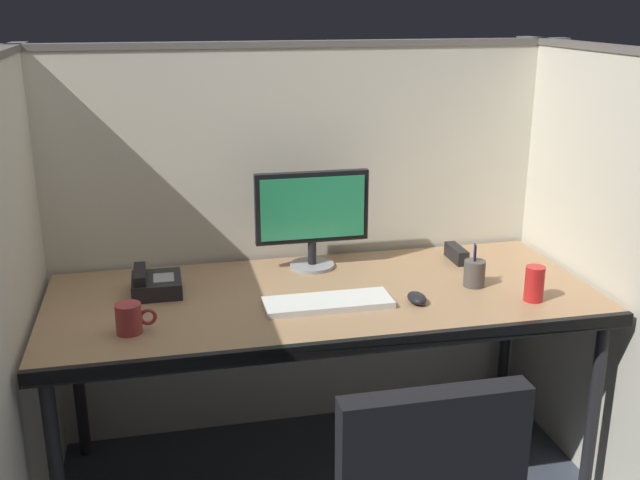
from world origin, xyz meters
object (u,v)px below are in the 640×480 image
Objects in this scene: desk at (324,308)px; red_stapler at (456,254)px; desk_phone at (155,284)px; computer_mouse at (417,298)px; soda_can at (534,284)px; pen_cup at (474,273)px; monitor_center at (312,213)px; coffee_mug at (130,318)px; keyboard_main at (328,303)px.

desk is 0.64m from red_stapler.
desk is at bearing -14.07° from desk_phone.
soda_can is at bearing -9.62° from computer_mouse.
desk is 19.79× the size of computer_mouse.
pen_cup is at bearing -9.11° from desk_phone.
monitor_center reaches higher than desk_phone.
desk_phone reaches higher than red_stapler.
coffee_mug reaches higher than desk_phone.
soda_can is (0.67, -0.49, -0.15)m from monitor_center.
desk_phone reaches higher than desk.
desk is 0.68m from coffee_mug.
soda_can is (0.39, -0.07, 0.04)m from computer_mouse.
keyboard_main is at bearing 172.46° from computer_mouse.
monitor_center is 1.00× the size of keyboard_main.
desk_phone is at bearing -175.49° from red_stapler.
monitor_center is 0.83m from coffee_mug.
computer_mouse is 0.61× the size of pen_cup.
soda_can is at bearing -36.12° from monitor_center.
pen_cup is 1.13m from desk_phone.
red_stapler is at bearing 4.51° from desk_phone.
monitor_center is at bearing 34.28° from coffee_mug.
keyboard_main is at bearing -23.32° from desk_phone.
coffee_mug is 1.34m from soda_can.
soda_can reaches higher than desk_phone.
desk is 0.39m from monitor_center.
pen_cup reaches higher than soda_can.
monitor_center reaches higher than red_stapler.
keyboard_main is at bearing -150.69° from red_stapler.
coffee_mug is (-1.19, -0.14, -0.00)m from pen_cup.
red_stapler is (1.16, 0.09, -0.01)m from desk_phone.
monitor_center is (0.02, 0.28, 0.27)m from desk.
computer_mouse reaches higher than keyboard_main.
pen_cup is (0.55, 0.06, 0.04)m from keyboard_main.
monitor_center reaches higher than coffee_mug.
pen_cup is at bearing -31.08° from monitor_center.
pen_cup is 0.27m from red_stapler.
coffee_mug is at bearing -145.72° from monitor_center.
computer_mouse is 0.48m from red_stapler.
coffee_mug reaches higher than computer_mouse.
coffee_mug is at bearing -173.35° from keyboard_main.
desk_phone is at bearing 165.93° from desk.
pen_cup is 1.29× the size of soda_can.
coffee_mug is 1.30m from red_stapler.
monitor_center is at bearing 148.92° from pen_cup.
red_stapler is at bearing 102.54° from soda_can.
coffee_mug is at bearing -103.79° from desk_phone.
keyboard_main is 3.41× the size of coffee_mug.
desk_phone is at bearing 76.21° from coffee_mug.
keyboard_main is 3.52× the size of soda_can.
keyboard_main is 0.56m from pen_cup.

